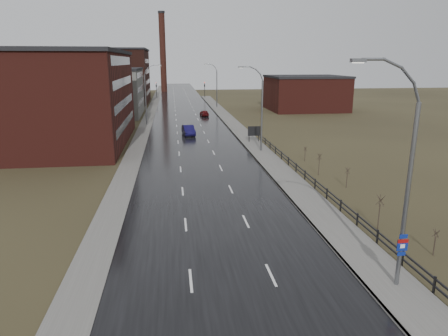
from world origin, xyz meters
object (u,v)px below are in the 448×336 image
object	(u,v)px
billboard	(254,132)
car_near	(188,131)
car_far	(204,113)
streetlight_main	(403,181)

from	to	relation	value
billboard	car_near	size ratio (longest dim) A/B	0.51
car_far	streetlight_main	bearing A→B (deg)	87.13
car_near	car_far	size ratio (longest dim) A/B	1.26
billboard	car_far	bearing A→B (deg)	99.22
car_near	car_far	distance (m)	23.99
streetlight_main	car_far	bearing A→B (deg)	93.53
streetlight_main	car_far	size ratio (longest dim) A/B	3.08
streetlight_main	car_far	distance (m)	71.66
car_near	billboard	bearing A→B (deg)	-44.01
billboard	car_far	xyz separation A→B (m)	(-5.03, 30.99, -1.02)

